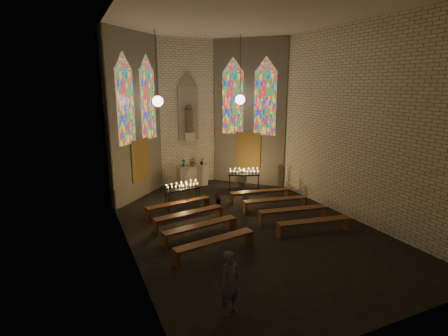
{
  "coord_description": "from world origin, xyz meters",
  "views": [
    {
      "loc": [
        -5.4,
        -10.35,
        4.9
      ],
      "look_at": [
        -0.2,
        1.21,
        1.84
      ],
      "focal_mm": 28.0,
      "sensor_mm": 36.0,
      "label": 1
    }
  ],
  "objects_px": {
    "votive_stand_right": "(244,173)",
    "visitor": "(230,283)",
    "votive_stand_left": "(182,187)",
    "altar": "(193,176)",
    "aisle_flower_pot": "(218,198)"
  },
  "relations": [
    {
      "from": "votive_stand_left",
      "to": "visitor",
      "type": "xyz_separation_m",
      "value": [
        -1.06,
        -6.74,
        -0.17
      ]
    },
    {
      "from": "altar",
      "to": "visitor",
      "type": "xyz_separation_m",
      "value": [
        -2.52,
        -9.73,
        0.23
      ]
    },
    {
      "from": "votive_stand_right",
      "to": "votive_stand_left",
      "type": "bearing_deg",
      "value": -139.31
    },
    {
      "from": "votive_stand_left",
      "to": "votive_stand_right",
      "type": "distance_m",
      "value": 3.45
    },
    {
      "from": "votive_stand_left",
      "to": "visitor",
      "type": "distance_m",
      "value": 6.83
    },
    {
      "from": "votive_stand_right",
      "to": "altar",
      "type": "bearing_deg",
      "value": 156.39
    },
    {
      "from": "aisle_flower_pot",
      "to": "visitor",
      "type": "xyz_separation_m",
      "value": [
        -2.63,
        -6.76,
        0.51
      ]
    },
    {
      "from": "altar",
      "to": "aisle_flower_pot",
      "type": "bearing_deg",
      "value": -87.93
    },
    {
      "from": "altar",
      "to": "votive_stand_right",
      "type": "height_order",
      "value": "votive_stand_right"
    },
    {
      "from": "votive_stand_right",
      "to": "visitor",
      "type": "relative_size",
      "value": 0.99
    },
    {
      "from": "votive_stand_right",
      "to": "visitor",
      "type": "bearing_deg",
      "value": -95.89
    },
    {
      "from": "visitor",
      "to": "altar",
      "type": "bearing_deg",
      "value": 55.57
    },
    {
      "from": "votive_stand_left",
      "to": "altar",
      "type": "bearing_deg",
      "value": 59.21
    },
    {
      "from": "aisle_flower_pot",
      "to": "votive_stand_left",
      "type": "bearing_deg",
      "value": -179.26
    },
    {
      "from": "votive_stand_right",
      "to": "visitor",
      "type": "distance_m",
      "value": 8.91
    }
  ]
}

